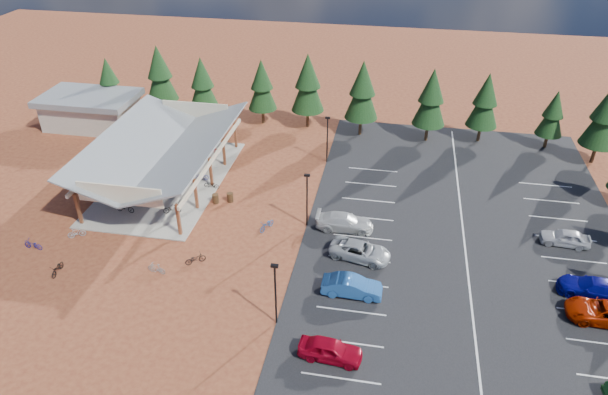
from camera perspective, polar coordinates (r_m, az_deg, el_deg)
The scene contains 42 objects.
ground at distance 47.18m, azimuth -6.13°, elevation -3.64°, with size 140.00×140.00×0.00m, color maroon.
asphalt_lot at distance 48.56m, azimuth 16.44°, elevation -3.76°, with size 27.00×44.00×0.04m, color black.
concrete_pad at distance 55.86m, azimuth -14.10°, elevation 1.71°, with size 10.60×18.60×0.10m, color gray.
bike_pavilion at distance 54.10m, azimuth -14.61°, elevation 5.16°, with size 11.65×19.40×4.97m.
outbuilding at distance 70.00m, azimuth -21.51°, elevation 8.58°, with size 11.00×7.00×3.90m.
lamp_post_0 at distance 36.71m, azimuth -3.03°, elevation -9.70°, with size 0.50×0.25×5.14m.
lamp_post_1 at distance 46.13m, azimuth 0.32°, elevation 0.11°, with size 0.50×0.25×5.14m.
lamp_post_2 at distance 56.54m, azimuth 2.47°, elevation 6.47°, with size 0.50×0.25×5.14m.
trash_bin_0 at distance 51.26m, azimuth -9.29°, elevation -0.11°, with size 0.60×0.60×0.90m, color #3C2815.
trash_bin_1 at distance 51.23m, azimuth -7.78°, elevation 0.02°, with size 0.60×0.60×0.90m, color #3C2815.
pine_0 at distance 71.92m, azimuth -19.84°, elevation 11.55°, with size 3.08×3.08×7.17m.
pine_1 at distance 69.14m, azimuth -14.95°, elevation 12.50°, with size 3.81×3.81×8.87m.
pine_2 at distance 66.24m, azimuth -10.65°, elevation 11.74°, with size 3.48×3.48×8.10m.
pine_3 at distance 65.10m, azimuth -4.46°, elevation 11.72°, with size 3.40×3.40×7.92m.
pine_4 at distance 63.70m, azimuth 0.40°, elevation 11.95°, with size 3.84×3.84×8.94m.
pine_5 at distance 62.04m, azimuth 6.17°, elevation 11.14°, with size 3.79×3.79×8.83m.
pine_6 at distance 61.91m, azimuth 13.25°, elevation 10.20°, with size 3.64×3.64×8.48m.
pine_7 at distance 63.44m, azimuth 18.54°, elevation 9.65°, with size 3.45×3.45×8.04m.
pine_8 at distance 64.91m, azimuth 24.75°, elevation 8.03°, with size 2.86×2.86×6.67m.
pine_13 at distance 63.19m, azimuth 29.19°, elevation 7.55°, with size 3.78×3.78×8.81m.
bike_0 at distance 51.69m, azimuth -18.33°, elevation -1.01°, with size 0.62×1.77×0.93m, color black.
bike_1 at distance 54.74m, azimuth -16.03°, elevation 1.47°, with size 0.52×1.84×1.11m, color gray.
bike_2 at distance 58.22m, azimuth -16.81°, elevation 3.16°, with size 0.60×1.72×0.90m, color navy.
bike_3 at distance 61.78m, azimuth -12.99°, elevation 5.56°, with size 0.51×1.79×1.08m, color maroon.
bike_4 at distance 50.40m, azimuth -13.72°, elevation -1.17°, with size 0.56×1.61×0.85m, color black.
bike_5 at distance 53.59m, azimuth -13.96°, elevation 1.05°, with size 0.48×1.70×1.02m, color #9B9CA4.
bike_6 at distance 55.05m, azimuth -10.80°, elevation 2.22°, with size 0.53×1.52×0.80m, color #131794.
bike_7 at distance 59.76m, azimuth -9.68°, elevation 4.97°, with size 0.47×1.67×1.00m, color maroon.
bike_8 at distance 46.46m, azimuth -24.52°, elevation -6.81°, with size 0.60×1.72×0.90m, color black.
bike_9 at distance 49.96m, azimuth -22.82°, elevation -3.44°, with size 0.42×1.49×0.90m, color #9FA3A8.
bike_10 at distance 50.00m, azimuth -26.63°, elevation -4.47°, with size 0.58×1.68×0.88m, color navy.
bike_12 at distance 44.14m, azimuth -11.36°, elevation -6.33°, with size 0.58×1.67×0.88m, color black.
bike_13 at distance 43.84m, azimuth -15.27°, elevation -7.20°, with size 0.44×1.55×0.93m, color gray.
bike_14 at distance 47.07m, azimuth -3.93°, elevation -2.89°, with size 0.64×1.83×0.96m, color #1C509A.
bike_16 at distance 53.53m, azimuth -9.70°, elevation 1.32°, with size 0.56×1.60×0.84m, color black.
car_0 at distance 36.03m, azimuth 2.79°, elevation -15.71°, with size 1.67×4.15×1.41m, color maroon.
car_1 at distance 40.41m, azimuth 5.06°, elevation -9.31°, with size 1.56×4.47×1.47m, color #205298.
car_2 at distance 43.84m, azimuth 5.94°, elevation -5.61°, with size 2.27×4.92×1.37m, color #A4A8AC.
car_3 at distance 46.97m, azimuth 4.31°, elevation -2.58°, with size 2.02×4.97×1.44m, color #BABABA.
car_6 at distance 43.64m, azimuth 29.08°, elevation -10.51°, with size 2.37×5.14×1.43m, color #9D1C00.
car_7 at distance 45.40m, azimuth 28.20°, elevation -8.41°, with size 2.03×5.00×1.45m, color #070777.
car_8 at distance 50.02m, azimuth 25.78°, elevation -3.82°, with size 1.59×3.95×1.35m, color #B1B2B9.
Camera 1 is at (11.82, -36.52, 27.43)m, focal length 32.00 mm.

